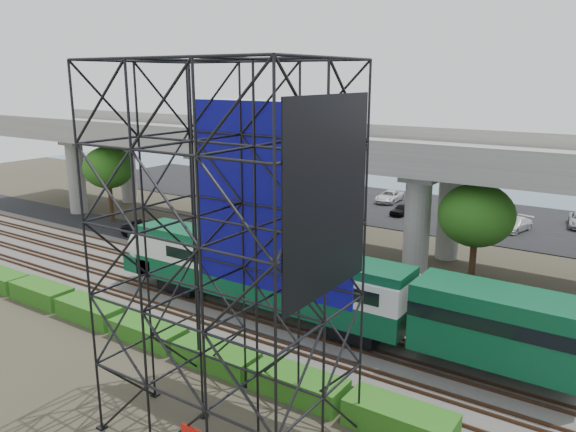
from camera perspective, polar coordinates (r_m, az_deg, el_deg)
The scene contains 13 objects.
ground at distance 36.52m, azimuth -10.02°, elevation -9.46°, with size 140.00×140.00×0.00m, color #474233.
ballast_bed at distance 37.82m, azimuth -7.92°, elevation -8.36°, with size 90.00×12.00×0.20m, color slate.
service_road at distance 44.09m, azimuth -0.55°, elevation -5.00°, with size 90.00×5.00×0.08m, color black.
parking_lot at distance 64.13m, azimuth 11.39°, elevation 0.81°, with size 90.00×18.00×0.08m, color black.
harbor_water at distance 84.53m, azimuth 17.17°, elevation 3.61°, with size 140.00×40.00×0.03m, color #40586A.
rail_tracks at distance 37.75m, azimuth -7.92°, elevation -8.11°, with size 90.00×9.52×0.16m.
commuter_train at distance 33.16m, azimuth 0.20°, elevation -6.33°, with size 29.30×3.06×4.30m.
overpass at distance 46.94m, azimuth 2.83°, elevation 6.43°, with size 80.00×12.00×12.40m.
scaffold_tower at distance 22.05m, azimuth -6.35°, elevation -4.44°, with size 9.36×6.36×15.00m.
hedge_strip at distance 32.93m, azimuth -14.02°, elevation -11.31°, with size 34.60×1.80×1.20m.
trees at distance 49.79m, azimuth -1.32°, elevation 3.80°, with size 40.94×16.94×7.69m.
suv at distance 53.03m, azimuth -13.85°, elevation -1.24°, with size 2.44×5.30×1.47m, color black.
parked_cars at distance 63.07m, azimuth 13.31°, elevation 1.09°, with size 39.72×9.77×1.31m.
Camera 1 is at (23.55, -23.89, 14.44)m, focal length 35.00 mm.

